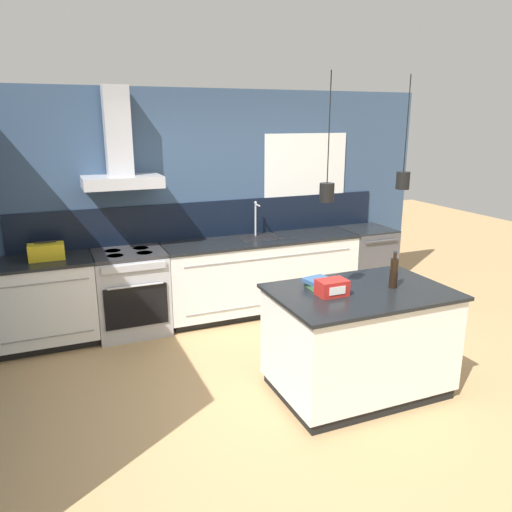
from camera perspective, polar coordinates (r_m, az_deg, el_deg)
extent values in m
plane|color=tan|center=(4.56, 3.03, -14.50)|extent=(16.00, 16.00, 0.00)
cube|color=#354C6B|center=(5.92, -5.34, 5.92)|extent=(5.60, 0.06, 2.60)
cube|color=black|center=(5.92, -5.19, 4.19)|extent=(4.42, 0.02, 0.43)
cube|color=white|center=(6.32, 5.70, 9.43)|extent=(1.12, 0.01, 0.96)
cube|color=black|center=(6.33, 5.67, 9.44)|extent=(1.04, 0.01, 0.88)
cube|color=#B5B5BA|center=(5.40, -15.03, 8.20)|extent=(0.80, 0.46, 0.12)
cube|color=#B5B5BA|center=(5.46, -15.54, 13.61)|extent=(0.26, 0.20, 0.90)
cylinder|color=black|center=(3.73, 8.37, 14.27)|extent=(0.01, 0.01, 0.79)
cylinder|color=black|center=(3.76, 8.09, 7.20)|extent=(0.11, 0.11, 0.14)
sphere|color=#F9D18C|center=(3.76, 8.09, 7.20)|extent=(0.06, 0.06, 0.06)
cylinder|color=black|center=(4.20, 16.89, 14.23)|extent=(0.01, 0.01, 0.74)
cylinder|color=black|center=(4.23, 16.43, 8.28)|extent=(0.11, 0.11, 0.14)
sphere|color=#F9D18C|center=(4.23, 16.43, 8.28)|extent=(0.06, 0.06, 0.06)
cube|color=black|center=(5.72, -22.48, -8.72)|extent=(0.93, 0.56, 0.09)
cube|color=white|center=(5.54, -22.94, -4.67)|extent=(0.96, 0.62, 0.79)
cube|color=gray|center=(5.15, -23.23, -2.92)|extent=(0.85, 0.01, 0.01)
cube|color=gray|center=(5.34, -22.60, -8.54)|extent=(0.85, 0.01, 0.01)
cube|color=black|center=(5.42, -23.39, -0.59)|extent=(0.99, 0.64, 0.03)
cube|color=black|center=(6.15, 0.49, -5.80)|extent=(2.25, 0.56, 0.09)
cube|color=white|center=(5.98, 0.61, -1.96)|extent=(2.32, 0.62, 0.79)
cube|color=gray|center=(5.62, 1.88, -0.17)|extent=(2.04, 0.01, 0.01)
cube|color=gray|center=(5.80, 1.84, -5.42)|extent=(2.04, 0.01, 0.01)
cube|color=black|center=(5.87, 0.62, 1.86)|extent=(2.34, 0.64, 0.03)
cube|color=#262628|center=(5.91, 0.43, 2.07)|extent=(0.48, 0.34, 0.01)
cylinder|color=#B5B5BA|center=(5.98, -0.05, 4.23)|extent=(0.02, 0.02, 0.40)
sphere|color=#B5B5BA|center=(5.95, -0.05, 6.12)|extent=(0.03, 0.03, 0.03)
cylinder|color=#B5B5BA|center=(5.90, 0.17, 5.84)|extent=(0.02, 0.12, 0.02)
cube|color=#B5B5BA|center=(5.60, -14.06, -4.21)|extent=(0.75, 0.62, 0.87)
cube|color=black|center=(5.31, -13.49, -5.64)|extent=(0.64, 0.02, 0.44)
cylinder|color=#B5B5BA|center=(5.22, -13.61, -3.37)|extent=(0.56, 0.02, 0.02)
cube|color=#B5B5BA|center=(5.18, -13.77, -1.31)|extent=(0.64, 0.02, 0.07)
cube|color=#2D2D30|center=(5.47, -14.37, 0.29)|extent=(0.75, 0.60, 0.04)
cylinder|color=black|center=(5.55, -16.07, 0.58)|extent=(0.17, 0.17, 0.00)
cylinder|color=black|center=(5.59, -13.03, 0.89)|extent=(0.17, 0.17, 0.00)
cylinder|color=black|center=(5.34, -15.79, 0.03)|extent=(0.17, 0.17, 0.00)
cylinder|color=black|center=(5.38, -12.63, 0.36)|extent=(0.17, 0.17, 0.00)
cube|color=#4C4C51|center=(6.68, 12.28, -0.79)|extent=(0.61, 0.62, 0.89)
cube|color=black|center=(6.57, 12.50, 3.02)|extent=(0.61, 0.62, 0.02)
cylinder|color=#4C4C51|center=(6.33, 14.17, 1.70)|extent=(0.46, 0.02, 0.02)
cube|color=black|center=(4.55, 11.34, -14.19)|extent=(1.35, 0.89, 0.09)
cube|color=white|center=(4.35, 11.64, -9.14)|extent=(1.41, 0.92, 0.79)
cube|color=black|center=(4.20, 11.94, -4.04)|extent=(1.46, 0.97, 0.03)
cylinder|color=black|center=(4.29, 15.46, -1.92)|extent=(0.07, 0.07, 0.25)
cylinder|color=black|center=(4.25, 15.61, 0.03)|extent=(0.03, 0.03, 0.06)
cylinder|color=#262628|center=(4.24, 15.64, 0.44)|extent=(0.03, 0.03, 0.01)
cube|color=#4C7F4C|center=(4.16, 7.57, -3.55)|extent=(0.21, 0.29, 0.04)
cube|color=#335684|center=(4.17, 7.46, -2.95)|extent=(0.25, 0.30, 0.04)
cube|color=red|center=(4.02, 8.68, -3.58)|extent=(0.24, 0.16, 0.13)
cube|color=white|center=(3.96, 9.31, -3.94)|extent=(0.14, 0.01, 0.06)
cube|color=gold|center=(5.39, -22.84, 0.45)|extent=(0.34, 0.18, 0.16)
cylinder|color=black|center=(5.37, -22.95, 1.48)|extent=(0.20, 0.02, 0.02)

